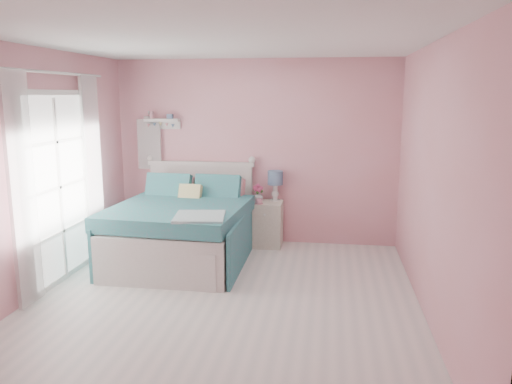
% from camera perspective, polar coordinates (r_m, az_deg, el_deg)
% --- Properties ---
extents(floor, '(4.50, 4.50, 0.00)m').
position_cam_1_polar(floor, '(5.29, -3.75, -12.41)').
color(floor, silver).
rests_on(floor, ground).
extents(room_shell, '(4.50, 4.50, 4.50)m').
position_cam_1_polar(room_shell, '(4.88, -3.98, 4.90)').
color(room_shell, pink).
rests_on(room_shell, floor).
extents(bed, '(1.68, 2.05, 1.16)m').
position_cam_1_polar(bed, '(6.49, -8.32, -4.31)').
color(bed, silver).
rests_on(bed, floor).
extents(nightstand, '(0.44, 0.43, 0.63)m').
position_cam_1_polar(nightstand, '(7.04, 1.20, -3.66)').
color(nightstand, beige).
rests_on(nightstand, floor).
extents(table_lamp, '(0.21, 0.21, 0.43)m').
position_cam_1_polar(table_lamp, '(7.01, 2.22, 1.37)').
color(table_lamp, white).
rests_on(table_lamp, nightstand).
extents(vase, '(0.15, 0.15, 0.14)m').
position_cam_1_polar(vase, '(7.02, 0.23, -0.46)').
color(vase, silver).
rests_on(vase, nightstand).
extents(teacup, '(0.11, 0.11, 0.07)m').
position_cam_1_polar(teacup, '(6.84, 0.33, -1.08)').
color(teacup, pink).
rests_on(teacup, nightstand).
extents(roses, '(0.14, 0.11, 0.12)m').
position_cam_1_polar(roses, '(7.00, 0.21, 0.44)').
color(roses, '#E14C85').
rests_on(roses, vase).
extents(wall_shelf, '(0.50, 0.15, 0.25)m').
position_cam_1_polar(wall_shelf, '(7.34, -10.65, 7.97)').
color(wall_shelf, silver).
rests_on(wall_shelf, room_shell).
extents(hanging_dress, '(0.34, 0.03, 0.72)m').
position_cam_1_polar(hanging_dress, '(7.43, -12.11, 5.36)').
color(hanging_dress, white).
rests_on(hanging_dress, room_shell).
extents(french_door, '(0.04, 1.32, 2.16)m').
position_cam_1_polar(french_door, '(6.05, -21.61, 0.46)').
color(french_door, silver).
rests_on(french_door, floor).
extents(curtain_near, '(0.04, 0.40, 2.32)m').
position_cam_1_polar(curtain_near, '(5.38, -25.14, 0.10)').
color(curtain_near, white).
rests_on(curtain_near, floor).
extents(curtain_far, '(0.04, 0.40, 2.32)m').
position_cam_1_polar(curtain_far, '(6.66, -18.13, 2.51)').
color(curtain_far, white).
rests_on(curtain_far, floor).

